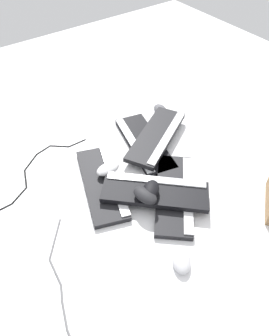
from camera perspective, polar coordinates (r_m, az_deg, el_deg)
ground_plane at (r=1.48m, az=0.62°, el=-1.24°), size 3.20×3.20×0.00m
keyboard_0 at (r=1.44m, az=-5.64°, el=-2.67°), size 0.29×0.46×0.03m
keyboard_1 at (r=1.41m, az=7.06°, el=-4.46°), size 0.40×0.43×0.03m
keyboard_2 at (r=1.62m, az=1.67°, el=4.28°), size 0.25×0.46×0.03m
keyboard_3 at (r=1.62m, az=3.92°, el=5.57°), size 0.46×0.35×0.03m
keyboard_4 at (r=1.37m, az=3.62°, el=-4.10°), size 0.42×0.41×0.03m
mouse_0 at (r=1.30m, az=1.86°, el=-4.78°), size 0.09×0.12×0.04m
mouse_1 at (r=1.45m, az=-4.64°, el=-0.13°), size 0.11×0.07×0.04m
mouse_2 at (r=1.22m, az=8.16°, el=-15.59°), size 0.12×0.13×0.04m
mouse_3 at (r=1.32m, az=2.82°, el=-3.89°), size 0.13×0.12×0.04m
mouse_4 at (r=1.83m, az=4.58°, el=9.99°), size 0.09×0.12×0.04m
cable_0 at (r=1.18m, az=-12.99°, el=-23.19°), size 0.35×0.63×0.01m
cable_1 at (r=1.53m, az=-20.10°, el=-2.90°), size 0.84×0.29×0.01m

